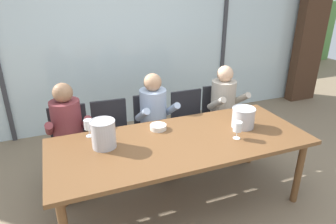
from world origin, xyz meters
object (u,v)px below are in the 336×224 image
(chair_near_curtain, at_px, (71,139))
(person_pale_blue_shirt, at_px, (156,117))
(person_maroon_top, at_px, (69,130))
(chair_right_of_center, at_px, (189,119))
(ice_bucket_secondary, at_px, (243,117))
(chair_left_of_center, at_px, (111,132))
(chair_center, at_px, (152,125))
(ice_bucket_primary, at_px, (103,134))
(tasting_bowl, at_px, (158,127))
(chair_near_window_right, at_px, (219,113))
(dining_table, at_px, (181,146))
(wine_glass_by_left_taster, at_px, (88,125))
(wine_glass_near_bucket, at_px, (238,127))
(person_beige_jumper, at_px, (226,105))

(chair_near_curtain, relative_size, person_pale_blue_shirt, 0.73)
(chair_near_curtain, relative_size, person_maroon_top, 0.73)
(chair_right_of_center, height_order, ice_bucket_secondary, ice_bucket_secondary)
(chair_near_curtain, relative_size, chair_left_of_center, 1.00)
(chair_center, distance_m, ice_bucket_primary, 1.13)
(ice_bucket_primary, bearing_deg, tasting_bowl, 15.24)
(chair_near_window_right, bearing_deg, person_pale_blue_shirt, -165.34)
(chair_near_curtain, relative_size, chair_right_of_center, 1.00)
(chair_center, height_order, chair_near_window_right, same)
(dining_table, height_order, chair_center, chair_center)
(chair_center, xyz_separation_m, chair_right_of_center, (0.51, -0.02, 0.00))
(chair_center, bearing_deg, tasting_bowl, -93.93)
(chair_left_of_center, bearing_deg, wine_glass_by_left_taster, -117.07)
(ice_bucket_secondary, bearing_deg, wine_glass_by_left_taster, 166.40)
(person_pale_blue_shirt, distance_m, wine_glass_near_bucket, 1.08)
(dining_table, bearing_deg, chair_right_of_center, 60.48)
(chair_near_window_right, xyz_separation_m, tasting_bowl, (-1.11, -0.64, 0.28))
(person_maroon_top, bearing_deg, tasting_bowl, -32.39)
(chair_center, bearing_deg, ice_bucket_secondary, -43.51)
(chair_near_window_right, bearing_deg, person_maroon_top, -169.99)
(person_maroon_top, height_order, person_beige_jumper, same)
(dining_table, relative_size, person_pale_blue_shirt, 2.10)
(chair_left_of_center, bearing_deg, chair_near_window_right, 3.45)
(tasting_bowl, height_order, wine_glass_by_left_taster, wine_glass_by_left_taster)
(dining_table, bearing_deg, tasting_bowl, 113.66)
(wine_glass_by_left_taster, bearing_deg, chair_left_of_center, 60.08)
(chair_near_curtain, height_order, chair_near_window_right, same)
(chair_left_of_center, distance_m, person_pale_blue_shirt, 0.56)
(person_beige_jumper, relative_size, wine_glass_by_left_taster, 6.78)
(wine_glass_by_left_taster, height_order, wine_glass_near_bucket, same)
(person_pale_blue_shirt, bearing_deg, chair_near_curtain, 167.16)
(chair_left_of_center, bearing_deg, tasting_bowl, -56.11)
(person_maroon_top, xyz_separation_m, person_beige_jumper, (1.97, 0.00, 0.00))
(ice_bucket_secondary, bearing_deg, chair_near_curtain, 152.46)
(chair_center, distance_m, ice_bucket_secondary, 1.19)
(person_beige_jumper, xyz_separation_m, tasting_bowl, (-1.11, -0.48, 0.11))
(chair_right_of_center, relative_size, tasting_bowl, 5.08)
(chair_right_of_center, xyz_separation_m, person_pale_blue_shirt, (-0.50, -0.12, 0.17))
(dining_table, bearing_deg, person_maroon_top, 141.69)
(chair_right_of_center, distance_m, person_pale_blue_shirt, 0.54)
(dining_table, height_order, chair_right_of_center, chair_right_of_center)
(person_beige_jumper, bearing_deg, chair_left_of_center, 169.78)
(dining_table, xyz_separation_m, person_pale_blue_shirt, (0.01, 0.78, -0.02))
(person_pale_blue_shirt, relative_size, wine_glass_near_bucket, 6.78)
(person_pale_blue_shirt, height_order, ice_bucket_secondary, person_pale_blue_shirt)
(chair_left_of_center, distance_m, ice_bucket_secondary, 1.55)
(person_beige_jumper, bearing_deg, chair_near_curtain, 171.39)
(chair_near_curtain, relative_size, ice_bucket_secondary, 3.61)
(ice_bucket_secondary, distance_m, tasting_bowl, 0.88)
(chair_left_of_center, bearing_deg, ice_bucket_primary, -101.50)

